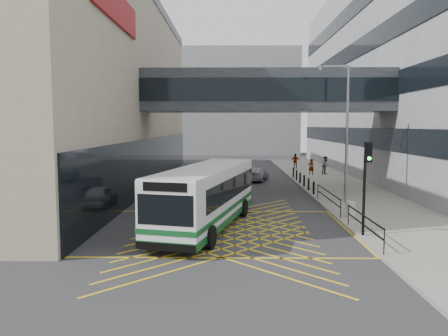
{
  "coord_description": "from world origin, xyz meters",
  "views": [
    {
      "loc": [
        0.37,
        -20.61,
        5.01
      ],
      "look_at": [
        0.0,
        4.0,
        2.6
      ],
      "focal_mm": 35.0,
      "sensor_mm": 36.0,
      "label": 1
    }
  ],
  "objects_px": {
    "car_dark": "(195,186)",
    "street_lamp": "(344,125)",
    "traffic_light": "(366,175)",
    "car_white": "(159,196)",
    "pedestrian_a": "(311,167)",
    "pedestrian_c": "(295,161)",
    "bus": "(207,195)",
    "litter_bin": "(351,209)",
    "car_silver": "(256,173)",
    "pedestrian_b": "(326,165)"
  },
  "relations": [
    {
      "from": "pedestrian_b",
      "to": "pedestrian_c",
      "type": "bearing_deg",
      "value": 69.69
    },
    {
      "from": "car_white",
      "to": "traffic_light",
      "type": "relative_size",
      "value": 1.0
    },
    {
      "from": "street_lamp",
      "to": "pedestrian_b",
      "type": "xyz_separation_m",
      "value": [
        2.39,
        15.85,
        -3.98
      ]
    },
    {
      "from": "bus",
      "to": "litter_bin",
      "type": "xyz_separation_m",
      "value": [
        7.5,
        1.66,
        -1.01
      ]
    },
    {
      "from": "car_dark",
      "to": "pedestrian_a",
      "type": "xyz_separation_m",
      "value": [
        10.46,
        11.92,
        0.28
      ]
    },
    {
      "from": "car_dark",
      "to": "litter_bin",
      "type": "xyz_separation_m",
      "value": [
        8.88,
        -8.1,
        -0.07
      ]
    },
    {
      "from": "car_white",
      "to": "pedestrian_a",
      "type": "relative_size",
      "value": 2.66
    },
    {
      "from": "street_lamp",
      "to": "pedestrian_a",
      "type": "bearing_deg",
      "value": 100.77
    },
    {
      "from": "pedestrian_c",
      "to": "pedestrian_a",
      "type": "bearing_deg",
      "value": 95.7
    },
    {
      "from": "traffic_light",
      "to": "car_dark",
      "type": "bearing_deg",
      "value": 111.05
    },
    {
      "from": "pedestrian_a",
      "to": "pedestrian_b",
      "type": "relative_size",
      "value": 0.87
    },
    {
      "from": "car_dark",
      "to": "pedestrian_c",
      "type": "bearing_deg",
      "value": -99.26
    },
    {
      "from": "litter_bin",
      "to": "pedestrian_c",
      "type": "bearing_deg",
      "value": 87.91
    },
    {
      "from": "traffic_light",
      "to": "litter_bin",
      "type": "bearing_deg",
      "value": 69.18
    },
    {
      "from": "traffic_light",
      "to": "pedestrian_c",
      "type": "bearing_deg",
      "value": 73.16
    },
    {
      "from": "car_dark",
      "to": "street_lamp",
      "type": "relative_size",
      "value": 0.49
    },
    {
      "from": "bus",
      "to": "pedestrian_c",
      "type": "height_order",
      "value": "bus"
    },
    {
      "from": "litter_bin",
      "to": "car_white",
      "type": "bearing_deg",
      "value": 159.85
    },
    {
      "from": "car_silver",
      "to": "street_lamp",
      "type": "height_order",
      "value": "street_lamp"
    },
    {
      "from": "car_silver",
      "to": "pedestrian_c",
      "type": "xyz_separation_m",
      "value": [
        5.01,
        9.87,
        0.32
      ]
    },
    {
      "from": "street_lamp",
      "to": "traffic_light",
      "type": "bearing_deg",
      "value": -83.86
    },
    {
      "from": "car_white",
      "to": "litter_bin",
      "type": "relative_size",
      "value": 4.81
    },
    {
      "from": "traffic_light",
      "to": "litter_bin",
      "type": "height_order",
      "value": "traffic_light"
    },
    {
      "from": "traffic_light",
      "to": "street_lamp",
      "type": "xyz_separation_m",
      "value": [
        1.17,
        8.47,
        2.19
      ]
    },
    {
      "from": "bus",
      "to": "car_silver",
      "type": "distance_m",
      "value": 18.5
    },
    {
      "from": "car_white",
      "to": "pedestrian_a",
      "type": "distance_m",
      "value": 20.28
    },
    {
      "from": "car_silver",
      "to": "pedestrian_c",
      "type": "bearing_deg",
      "value": -103.77
    },
    {
      "from": "litter_bin",
      "to": "street_lamp",
      "type": "bearing_deg",
      "value": 81.19
    },
    {
      "from": "pedestrian_c",
      "to": "bus",
      "type": "bearing_deg",
      "value": 73.34
    },
    {
      "from": "traffic_light",
      "to": "litter_bin",
      "type": "relative_size",
      "value": 4.79
    },
    {
      "from": "street_lamp",
      "to": "pedestrian_a",
      "type": "relative_size",
      "value": 5.48
    },
    {
      "from": "car_dark",
      "to": "traffic_light",
      "type": "distance_m",
      "value": 14.79
    },
    {
      "from": "car_dark",
      "to": "pedestrian_a",
      "type": "relative_size",
      "value": 2.7
    },
    {
      "from": "traffic_light",
      "to": "street_lamp",
      "type": "height_order",
      "value": "street_lamp"
    },
    {
      "from": "car_dark",
      "to": "car_silver",
      "type": "xyz_separation_m",
      "value": [
        4.84,
        8.39,
        0.02
      ]
    },
    {
      "from": "car_silver",
      "to": "bus",
      "type": "bearing_deg",
      "value": 92.34
    },
    {
      "from": "car_silver",
      "to": "traffic_light",
      "type": "bearing_deg",
      "value": 113.15
    },
    {
      "from": "street_lamp",
      "to": "pedestrian_c",
      "type": "height_order",
      "value": "street_lamp"
    },
    {
      "from": "car_white",
      "to": "car_silver",
      "type": "relative_size",
      "value": 0.96
    },
    {
      "from": "car_dark",
      "to": "pedestrian_c",
      "type": "height_order",
      "value": "pedestrian_c"
    },
    {
      "from": "car_dark",
      "to": "litter_bin",
      "type": "bearing_deg",
      "value": 156.7
    },
    {
      "from": "traffic_light",
      "to": "pedestrian_c",
      "type": "xyz_separation_m",
      "value": [
        1.41,
        30.21,
        -1.86
      ]
    },
    {
      "from": "pedestrian_c",
      "to": "car_dark",
      "type": "bearing_deg",
      "value": 61.82
    },
    {
      "from": "litter_bin",
      "to": "pedestrian_a",
      "type": "relative_size",
      "value": 0.55
    },
    {
      "from": "litter_bin",
      "to": "traffic_light",
      "type": "bearing_deg",
      "value": -96.66
    },
    {
      "from": "car_white",
      "to": "litter_bin",
      "type": "xyz_separation_m",
      "value": [
        10.8,
        -3.96,
        -0.07
      ]
    },
    {
      "from": "traffic_light",
      "to": "litter_bin",
      "type": "xyz_separation_m",
      "value": [
        0.45,
        3.85,
        -2.26
      ]
    },
    {
      "from": "bus",
      "to": "car_dark",
      "type": "xyz_separation_m",
      "value": [
        -1.38,
        9.76,
        -0.95
      ]
    },
    {
      "from": "street_lamp",
      "to": "car_silver",
      "type": "bearing_deg",
      "value": 125.82
    },
    {
      "from": "car_dark",
      "to": "pedestrian_c",
      "type": "xyz_separation_m",
      "value": [
        9.84,
        18.26,
        0.33
      ]
    }
  ]
}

